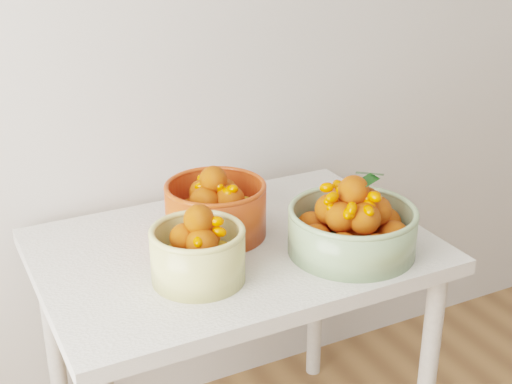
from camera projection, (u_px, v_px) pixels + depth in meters
table at (235, 276)px, 1.89m from camera, size 1.00×0.70×0.75m
bowl_cream at (198, 252)px, 1.66m from camera, size 0.28×0.28×0.19m
bowl_green at (352, 226)px, 1.78m from camera, size 0.36×0.36×0.21m
bowl_orange at (216, 208)px, 1.87m from camera, size 0.28×0.28×0.19m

